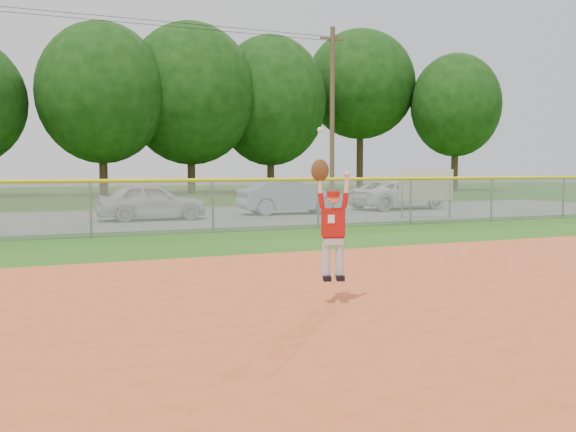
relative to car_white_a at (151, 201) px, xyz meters
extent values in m
plane|color=#265513|center=(0.75, -14.93, -0.68)|extent=(120.00, 120.00, 0.00)
cube|color=slate|center=(0.75, 1.07, -0.66)|extent=(44.00, 10.00, 0.03)
imported|color=silver|center=(0.00, 0.00, 0.00)|extent=(3.80, 1.55, 1.29)
imported|color=#85A6C7|center=(5.66, 0.77, 0.03)|extent=(4.19, 1.67, 1.36)
imported|color=white|center=(11.27, 1.63, -0.02)|extent=(4.76, 2.67, 1.25)
cylinder|color=gray|center=(8.41, -2.94, 0.00)|extent=(0.07, 0.07, 1.34)
cylinder|color=gray|center=(10.13, -3.44, 0.00)|extent=(0.07, 0.07, 1.34)
cube|color=#F6EBC9|center=(9.27, -3.19, 0.56)|extent=(1.95, 0.63, 1.12)
cube|color=gray|center=(0.75, -4.93, 0.07)|extent=(40.00, 0.03, 1.50)
cylinder|color=yellow|center=(0.75, -4.93, 0.82)|extent=(40.00, 0.10, 0.10)
cylinder|color=gray|center=(-2.58, -4.93, 0.07)|extent=(0.06, 0.06, 1.50)
cylinder|color=gray|center=(0.75, -4.93, 0.07)|extent=(0.06, 0.06, 1.50)
cylinder|color=gray|center=(4.08, -4.93, 0.07)|extent=(0.06, 0.06, 1.50)
cylinder|color=gray|center=(7.42, -4.93, 0.07)|extent=(0.06, 0.06, 1.50)
cylinder|color=gray|center=(10.75, -4.93, 0.07)|extent=(0.06, 0.06, 1.50)
cylinder|color=gray|center=(14.08, -4.93, 0.07)|extent=(0.06, 0.06, 1.50)
cylinder|color=#4C3823|center=(10.75, 7.07, 3.82)|extent=(0.24, 0.24, 9.00)
cube|color=#4C3823|center=(10.75, 7.07, 7.72)|extent=(1.40, 0.10, 0.10)
cylinder|color=black|center=(1.75, 7.07, 7.62)|extent=(18.50, 0.02, 0.02)
cylinder|color=black|center=(1.75, 7.07, 7.82)|extent=(18.50, 0.02, 0.02)
cylinder|color=#422D1C|center=(1.28, 22.21, 1.65)|extent=(0.56, 0.56, 4.64)
ellipsoid|color=#193F0F|center=(1.28, 22.21, 6.18)|extent=(8.57, 8.57, 9.43)
cylinder|color=#422D1C|center=(7.67, 23.41, 1.77)|extent=(0.56, 0.56, 4.89)
ellipsoid|color=#193F0F|center=(7.67, 23.41, 6.55)|extent=(9.41, 9.41, 10.28)
cylinder|color=#422D1C|center=(14.18, 24.08, 1.71)|extent=(0.56, 0.56, 4.78)
ellipsoid|color=#193F0F|center=(14.18, 24.08, 6.39)|extent=(8.62, 8.62, 10.06)
cylinder|color=#422D1C|center=(22.68, 25.01, 2.32)|extent=(0.56, 0.56, 5.99)
ellipsoid|color=#193F0F|center=(22.68, 25.01, 8.17)|extent=(9.18, 9.18, 9.14)
cylinder|color=#422D1C|center=(28.78, 20.21, 1.67)|extent=(0.56, 0.56, 4.69)
ellipsoid|color=#193F0F|center=(28.78, 20.21, 6.26)|extent=(7.23, 7.23, 8.32)
cylinder|color=silver|center=(-0.69, -14.90, -0.08)|extent=(0.14, 0.14, 0.49)
cylinder|color=silver|center=(-0.52, -14.95, -0.08)|extent=(0.14, 0.14, 0.49)
cube|color=black|center=(-0.70, -14.93, -0.29)|extent=(0.15, 0.22, 0.07)
cube|color=black|center=(-0.53, -14.98, -0.29)|extent=(0.15, 0.22, 0.07)
cube|color=silver|center=(-0.61, -14.92, 0.20)|extent=(0.29, 0.21, 0.10)
cube|color=maroon|center=(-0.61, -14.92, 0.26)|extent=(0.30, 0.22, 0.04)
cube|color=#A8120C|center=(-0.61, -14.92, 0.44)|extent=(0.33, 0.24, 0.38)
cube|color=white|center=(-0.67, -14.99, 0.49)|extent=(0.09, 0.03, 0.11)
sphere|color=beige|center=(-0.61, -14.92, 0.77)|extent=(0.21, 0.21, 0.17)
cylinder|color=#AF140A|center=(-0.61, -14.92, 0.82)|extent=(0.21, 0.21, 0.08)
cube|color=#AF140A|center=(-0.63, -15.01, 0.78)|extent=(0.15, 0.13, 0.02)
cylinder|color=#A8120C|center=(-0.76, -14.88, 0.73)|extent=(0.11, 0.09, 0.21)
cylinder|color=beige|center=(-0.78, -14.87, 0.94)|extent=(0.09, 0.08, 0.22)
ellipsoid|color=#4C2D14|center=(-0.78, -14.87, 1.13)|extent=(0.28, 0.19, 0.30)
sphere|color=white|center=(-0.78, -14.87, 1.65)|extent=(0.09, 0.09, 0.08)
cylinder|color=#A8120C|center=(-0.46, -14.97, 0.73)|extent=(0.11, 0.09, 0.21)
cylinder|color=beige|center=(-0.44, -14.98, 0.94)|extent=(0.09, 0.08, 0.22)
sphere|color=beige|center=(-0.44, -14.98, 1.08)|extent=(0.10, 0.10, 0.08)
camera|label=1|loc=(-4.51, -22.42, 1.15)|focal=40.00mm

